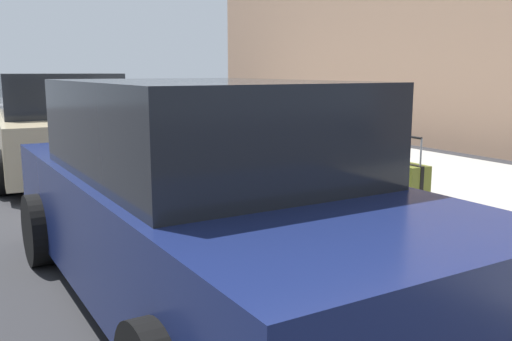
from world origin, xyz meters
name	(u,v)px	position (x,y,z in m)	size (l,w,h in m)	color
ground_plane	(212,190)	(0.00, 0.00, 0.00)	(40.00, 40.00, 0.00)	#28282B
sidewalk_curb	(349,170)	(0.00, -2.50, 0.07)	(18.00, 5.00, 0.14)	#9E9B93
suitcase_olive_0	(403,196)	(-3.17, -0.67, 0.47)	(0.49, 0.26, 0.95)	#59601E
suitcase_silver_1	(380,185)	(-2.70, -0.78, 0.48)	(0.35, 0.26, 0.89)	#9EA0A8
suitcase_red_2	(350,180)	(-2.23, -0.74, 0.46)	(0.51, 0.24, 0.71)	red
suitcase_maroon_3	(319,179)	(-1.75, -0.64, 0.40)	(0.38, 0.20, 0.80)	maroon
suitcase_navy_4	(301,167)	(-1.26, -0.70, 0.48)	(0.50, 0.26, 0.73)	navy
suitcase_teal_5	(276,161)	(-0.76, -0.63, 0.48)	(0.44, 0.25, 0.95)	#0F606B
fire_hydrant	(251,147)	(0.11, -0.71, 0.58)	(0.39, 0.21, 0.84)	#99999E
bollard_post	(222,143)	(0.83, -0.56, 0.56)	(0.14, 0.14, 0.84)	brown
parked_car_navy_0	(203,201)	(-3.54, 1.67, 0.77)	(4.74, 2.17, 1.64)	#141E4C
parked_car_beige_1	(60,128)	(2.38, 1.67, 0.78)	(4.32, 2.27, 1.67)	tan
parked_car_white_2	(22,109)	(7.77, 1.67, 0.76)	(4.34, 2.01, 1.64)	silver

